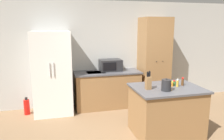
{
  "coord_description": "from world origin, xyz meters",
  "views": [
    {
      "loc": [
        -1.62,
        -3.09,
        1.99
      ],
      "look_at": [
        -0.47,
        1.4,
        1.05
      ],
      "focal_mm": 35.0,
      "sensor_mm": 36.0,
      "label": 1
    }
  ],
  "objects_px": {
    "refrigerator": "(52,73)",
    "knife_block": "(148,82)",
    "spice_bottle_green_herb": "(172,84)",
    "kettle": "(166,85)",
    "spice_bottle_short_red": "(177,83)",
    "fire_extinguisher": "(27,107)",
    "spice_bottle_amber_oil": "(183,82)",
    "microwave": "(110,65)",
    "pantry_cabinet": "(154,61)",
    "spice_bottle_tall_dark": "(174,83)"
  },
  "relations": [
    {
      "from": "microwave",
      "to": "refrigerator",
      "type": "bearing_deg",
      "value": -173.63
    },
    {
      "from": "microwave",
      "to": "kettle",
      "type": "distance_m",
      "value": 2.0
    },
    {
      "from": "spice_bottle_amber_oil",
      "to": "spice_bottle_green_herb",
      "type": "distance_m",
      "value": 0.22
    },
    {
      "from": "pantry_cabinet",
      "to": "microwave",
      "type": "xyz_separation_m",
      "value": [
        -1.13,
        0.09,
        -0.07
      ]
    },
    {
      "from": "knife_block",
      "to": "spice_bottle_short_red",
      "type": "bearing_deg",
      "value": 1.83
    },
    {
      "from": "knife_block",
      "to": "spice_bottle_amber_oil",
      "type": "height_order",
      "value": "knife_block"
    },
    {
      "from": "refrigerator",
      "to": "spice_bottle_amber_oil",
      "type": "xyz_separation_m",
      "value": [
        2.35,
        -1.55,
        0.03
      ]
    },
    {
      "from": "refrigerator",
      "to": "pantry_cabinet",
      "type": "bearing_deg",
      "value": 1.41
    },
    {
      "from": "refrigerator",
      "to": "spice_bottle_green_herb",
      "type": "xyz_separation_m",
      "value": [
        2.13,
        -1.55,
        0.01
      ]
    },
    {
      "from": "refrigerator",
      "to": "spice_bottle_green_herb",
      "type": "bearing_deg",
      "value": -35.97
    },
    {
      "from": "microwave",
      "to": "knife_block",
      "type": "bearing_deg",
      "value": -82.41
    },
    {
      "from": "spice_bottle_short_red",
      "to": "spice_bottle_green_herb",
      "type": "relative_size",
      "value": 1.48
    },
    {
      "from": "kettle",
      "to": "microwave",
      "type": "bearing_deg",
      "value": 104.38
    },
    {
      "from": "spice_bottle_green_herb",
      "to": "kettle",
      "type": "relative_size",
      "value": 0.45
    },
    {
      "from": "spice_bottle_short_red",
      "to": "fire_extinguisher",
      "type": "bearing_deg",
      "value": 150.09
    },
    {
      "from": "knife_block",
      "to": "fire_extinguisher",
      "type": "height_order",
      "value": "knife_block"
    },
    {
      "from": "refrigerator",
      "to": "knife_block",
      "type": "bearing_deg",
      "value": -44.67
    },
    {
      "from": "spice_bottle_short_red",
      "to": "kettle",
      "type": "bearing_deg",
      "value": -150.62
    },
    {
      "from": "pantry_cabinet",
      "to": "spice_bottle_tall_dark",
      "type": "height_order",
      "value": "pantry_cabinet"
    },
    {
      "from": "spice_bottle_amber_oil",
      "to": "refrigerator",
      "type": "bearing_deg",
      "value": 146.64
    },
    {
      "from": "refrigerator",
      "to": "spice_bottle_amber_oil",
      "type": "relative_size",
      "value": 12.21
    },
    {
      "from": "pantry_cabinet",
      "to": "spice_bottle_short_red",
      "type": "distance_m",
      "value": 1.7
    },
    {
      "from": "knife_block",
      "to": "refrigerator",
      "type": "bearing_deg",
      "value": 135.33
    },
    {
      "from": "knife_block",
      "to": "spice_bottle_tall_dark",
      "type": "relative_size",
      "value": 3.45
    },
    {
      "from": "knife_block",
      "to": "kettle",
      "type": "xyz_separation_m",
      "value": [
        0.26,
        -0.16,
        -0.02
      ]
    },
    {
      "from": "knife_block",
      "to": "kettle",
      "type": "height_order",
      "value": "knife_block"
    },
    {
      "from": "microwave",
      "to": "spice_bottle_tall_dark",
      "type": "height_order",
      "value": "microwave"
    },
    {
      "from": "microwave",
      "to": "fire_extinguisher",
      "type": "distance_m",
      "value": 2.18
    },
    {
      "from": "spice_bottle_tall_dark",
      "to": "kettle",
      "type": "height_order",
      "value": "kettle"
    },
    {
      "from": "microwave",
      "to": "spice_bottle_green_herb",
      "type": "relative_size",
      "value": 5.46
    },
    {
      "from": "pantry_cabinet",
      "to": "microwave",
      "type": "height_order",
      "value": "pantry_cabinet"
    },
    {
      "from": "spice_bottle_green_herb",
      "to": "spice_bottle_short_red",
      "type": "bearing_deg",
      "value": -31.48
    },
    {
      "from": "microwave",
      "to": "kettle",
      "type": "bearing_deg",
      "value": -75.62
    },
    {
      "from": "microwave",
      "to": "spice_bottle_short_red",
      "type": "bearing_deg",
      "value": -65.03
    },
    {
      "from": "microwave",
      "to": "spice_bottle_green_herb",
      "type": "xyz_separation_m",
      "value": [
        0.73,
        -1.7,
        -0.09
      ]
    },
    {
      "from": "microwave",
      "to": "fire_extinguisher",
      "type": "xyz_separation_m",
      "value": [
        -2.0,
        -0.13,
        -0.85
      ]
    },
    {
      "from": "kettle",
      "to": "spice_bottle_tall_dark",
      "type": "bearing_deg",
      "value": 42.01
    },
    {
      "from": "knife_block",
      "to": "kettle",
      "type": "relative_size",
      "value": 1.49
    },
    {
      "from": "pantry_cabinet",
      "to": "spice_bottle_green_herb",
      "type": "distance_m",
      "value": 1.66
    },
    {
      "from": "spice_bottle_short_red",
      "to": "pantry_cabinet",
      "type": "bearing_deg",
      "value": 79.48
    },
    {
      "from": "spice_bottle_short_red",
      "to": "spice_bottle_green_herb",
      "type": "bearing_deg",
      "value": 148.52
    },
    {
      "from": "spice_bottle_amber_oil",
      "to": "spice_bottle_green_herb",
      "type": "bearing_deg",
      "value": 179.29
    },
    {
      "from": "spice_bottle_tall_dark",
      "to": "kettle",
      "type": "relative_size",
      "value": 0.43
    },
    {
      "from": "microwave",
      "to": "fire_extinguisher",
      "type": "height_order",
      "value": "microwave"
    },
    {
      "from": "refrigerator",
      "to": "kettle",
      "type": "bearing_deg",
      "value": -43.19
    },
    {
      "from": "refrigerator",
      "to": "microwave",
      "type": "relative_size",
      "value": 3.49
    },
    {
      "from": "knife_block",
      "to": "spice_bottle_green_herb",
      "type": "distance_m",
      "value": 0.51
    },
    {
      "from": "spice_bottle_amber_oil",
      "to": "fire_extinguisher",
      "type": "bearing_deg",
      "value": 151.99
    },
    {
      "from": "spice_bottle_amber_oil",
      "to": "kettle",
      "type": "xyz_separation_m",
      "value": [
        -0.46,
        -0.23,
        0.03
      ]
    },
    {
      "from": "refrigerator",
      "to": "kettle",
      "type": "distance_m",
      "value": 2.6
    }
  ]
}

